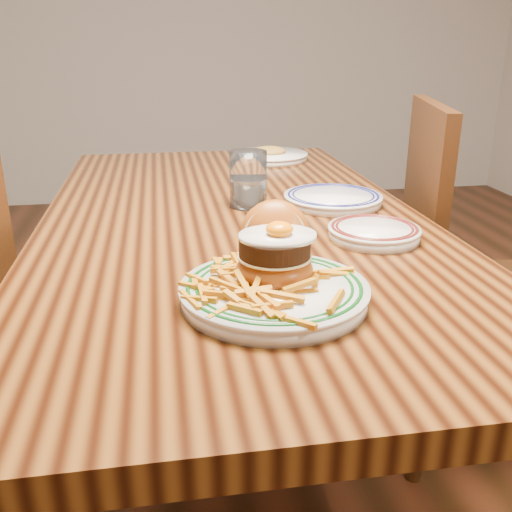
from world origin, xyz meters
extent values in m
plane|color=black|center=(0.00, 0.00, 0.00)|extent=(6.00, 6.00, 0.00)
cube|color=black|center=(0.00, 0.00, 0.72)|extent=(0.85, 1.60, 0.05)
cylinder|color=black|center=(-0.36, 0.74, 0.35)|extent=(0.07, 0.07, 0.70)
cylinder|color=black|center=(0.36, 0.74, 0.35)|extent=(0.07, 0.07, 0.70)
cylinder|color=#371E0B|center=(-0.49, -0.09, 0.21)|extent=(0.04, 0.04, 0.42)
cube|color=#371E0B|center=(0.72, 0.05, 0.47)|extent=(0.56, 0.56, 0.04)
cube|color=#371E0B|center=(0.52, 0.11, 0.73)|extent=(0.15, 0.45, 0.49)
cylinder|color=#371E0B|center=(0.58, 0.29, 0.22)|extent=(0.04, 0.04, 0.45)
cylinder|color=#371E0B|center=(0.47, -0.08, 0.22)|extent=(0.04, 0.04, 0.45)
cylinder|color=white|center=(0.00, -0.47, 0.76)|extent=(0.28, 0.28, 0.02)
cylinder|color=white|center=(0.00, -0.47, 0.77)|extent=(0.29, 0.29, 0.01)
torus|color=#0C4312|center=(0.00, -0.47, 0.78)|extent=(0.26, 0.26, 0.01)
torus|color=#0C4312|center=(0.00, -0.47, 0.78)|extent=(0.24, 0.24, 0.01)
ellipsoid|color=#9B4D14|center=(0.01, -0.44, 0.79)|extent=(0.12, 0.12, 0.05)
cylinder|color=beige|center=(0.01, -0.44, 0.81)|extent=(0.11, 0.11, 0.00)
cylinder|color=black|center=(0.01, -0.44, 0.83)|extent=(0.11, 0.11, 0.03)
ellipsoid|color=white|center=(0.01, -0.44, 0.84)|extent=(0.12, 0.10, 0.01)
ellipsoid|color=orange|center=(0.01, -0.45, 0.86)|extent=(0.04, 0.04, 0.02)
ellipsoid|color=#9B4D14|center=(0.02, -0.37, 0.82)|extent=(0.13, 0.12, 0.13)
cylinder|color=beige|center=(0.02, -0.39, 0.82)|extent=(0.11, 0.06, 0.10)
cylinder|color=white|center=(0.25, -0.22, 0.76)|extent=(0.18, 0.18, 0.02)
cylinder|color=white|center=(0.25, -0.22, 0.77)|extent=(0.18, 0.18, 0.01)
torus|color=#511712|center=(0.25, -0.22, 0.77)|extent=(0.17, 0.17, 0.01)
torus|color=#511712|center=(0.25, -0.22, 0.77)|extent=(0.15, 0.15, 0.01)
cube|color=silver|center=(0.27, -0.21, 0.77)|extent=(0.09, 0.09, 0.00)
cylinder|color=white|center=(0.25, 0.04, 0.76)|extent=(0.23, 0.23, 0.02)
cylinder|color=white|center=(0.25, 0.04, 0.77)|extent=(0.24, 0.24, 0.01)
torus|color=#101152|center=(0.25, 0.04, 0.77)|extent=(0.22, 0.22, 0.01)
torus|color=#101152|center=(0.25, 0.04, 0.77)|extent=(0.20, 0.20, 0.01)
cylinder|color=white|center=(0.04, 0.06, 0.82)|extent=(0.09, 0.09, 0.13)
cylinder|color=silver|center=(0.04, 0.06, 0.79)|extent=(0.07, 0.07, 0.06)
cylinder|color=white|center=(0.20, 0.60, 0.76)|extent=(0.25, 0.25, 0.02)
cylinder|color=white|center=(0.20, 0.60, 0.77)|extent=(0.25, 0.25, 0.01)
ellipsoid|color=#BC9035|center=(0.20, 0.60, 0.78)|extent=(0.11, 0.09, 0.03)
camera|label=1|loc=(-0.16, -1.24, 1.12)|focal=40.00mm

